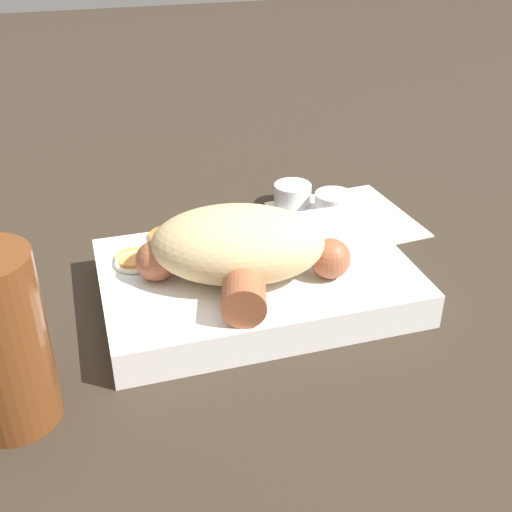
% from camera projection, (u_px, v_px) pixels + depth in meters
% --- Properties ---
extents(ground_plane, '(3.00, 3.00, 0.00)m').
position_uv_depth(ground_plane, '(256.00, 296.00, 0.57)').
color(ground_plane, '#33281E').
extents(food_tray, '(0.26, 0.18, 0.03)m').
position_uv_depth(food_tray, '(256.00, 281.00, 0.56)').
color(food_tray, white).
rests_on(food_tray, ground_plane).
extents(bread_roll, '(0.16, 0.12, 0.06)m').
position_uv_depth(bread_roll, '(238.00, 244.00, 0.53)').
color(bread_roll, '#DBBC84').
rests_on(bread_roll, food_tray).
extents(sausage, '(0.17, 0.15, 0.03)m').
position_uv_depth(sausage, '(243.00, 260.00, 0.53)').
color(sausage, '#9E5638').
rests_on(sausage, food_tray).
extents(pickled_veggies, '(0.08, 0.08, 0.00)m').
position_uv_depth(pickled_veggies, '(160.00, 251.00, 0.57)').
color(pickled_veggies, orange).
rests_on(pickled_veggies, food_tray).
extents(napkin, '(0.15, 0.15, 0.00)m').
position_uv_depth(napkin, '(345.00, 218.00, 0.70)').
color(napkin, white).
rests_on(napkin, ground_plane).
extents(condiment_cup_near, '(0.04, 0.04, 0.03)m').
position_uv_depth(condiment_cup_near, '(333.00, 206.00, 0.70)').
color(condiment_cup_near, silver).
rests_on(condiment_cup_near, ground_plane).
extents(condiment_cup_far, '(0.04, 0.04, 0.03)m').
position_uv_depth(condiment_cup_far, '(292.00, 196.00, 0.72)').
color(condiment_cup_far, silver).
rests_on(condiment_cup_far, ground_plane).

